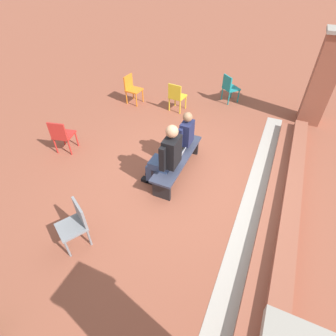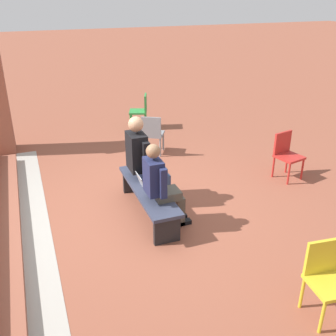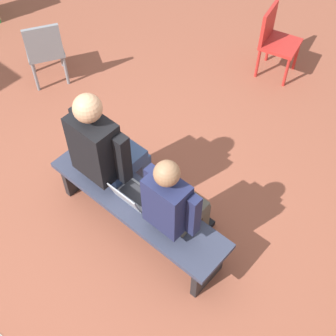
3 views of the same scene
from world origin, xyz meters
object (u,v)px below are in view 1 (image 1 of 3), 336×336
Objects in this scene: bench at (178,160)px; plastic_chair_by_pillar at (229,87)px; plastic_chair_near_bench_right at (176,95)px; plastic_chair_mid_courtyard at (132,88)px; person_student at (182,137)px; plastic_chair_far_left at (62,134)px; plastic_chair_foreground at (75,222)px; laptop at (177,156)px; person_adult at (166,155)px.

plastic_chair_by_pillar reaches higher than bench.
plastic_chair_near_bench_right is 1.45m from plastic_chair_mid_courtyard.
person_student is 1.54× the size of plastic_chair_mid_courtyard.
plastic_chair_mid_courtyard and plastic_chair_by_pillar have the same top height.
person_student is 1.54× the size of plastic_chair_far_left.
plastic_chair_foreground and plastic_chair_mid_courtyard have the same top height.
person_student is at bearing 49.49° from plastic_chair_mid_courtyard.
laptop is at bearing 23.21° from plastic_chair_near_bench_right.
plastic_chair_foreground is 4.82m from plastic_chair_near_bench_right.
plastic_chair_near_bench_right and plastic_chair_by_pillar have the same top height.
person_student is 3.40m from plastic_chair_by_pillar.
person_student is 2.43m from plastic_chair_near_bench_right.
plastic_chair_mid_courtyard is at bearing -87.80° from plastic_chair_near_bench_right.
person_student is at bearing 179.37° from person_adult.
plastic_chair_mid_courtyard is (0.06, -1.45, 0.00)m from plastic_chair_near_bench_right.
person_adult is (0.80, -0.01, 0.06)m from person_student.
plastic_chair_near_bench_right is at bearing -156.79° from laptop.
person_student is at bearing -169.87° from laptop.
person_student is at bearing 163.91° from plastic_chair_foreground.
person_adult is 1.72× the size of plastic_chair_mid_courtyard.
plastic_chair_far_left is at bearing -3.65° from plastic_chair_mid_courtyard.
laptop is 2.84m from plastic_chair_near_bench_right.
bench is at bearing -2.17° from plastic_chair_by_pillar.
laptop is (0.43, 0.08, -0.20)m from person_student.
plastic_chair_foreground is (2.25, -0.82, 0.13)m from bench.
laptop is 0.38× the size of plastic_chair_foreground.
person_student is at bearing 25.54° from plastic_chair_near_bench_right.
person_adult reaches higher than plastic_chair_by_pillar.
person_adult is 3.17m from plastic_chair_near_bench_right.
bench is 2.14× the size of plastic_chair_mid_courtyard.
plastic_chair_far_left is (2.88, -0.18, 0.00)m from plastic_chair_mid_courtyard.
laptop is 3.82m from plastic_chair_by_pillar.
person_adult is 1.72× the size of plastic_chair_far_left.
person_adult is 1.72× the size of plastic_chair_near_bench_right.
plastic_chair_mid_courtyard is at bearing -134.87° from laptop.
person_adult is 3.85m from plastic_chair_mid_courtyard.
plastic_chair_mid_courtyard is (-2.51, -2.56, 0.13)m from bench.
plastic_chair_foreground is 1.00× the size of plastic_chair_near_bench_right.
bench is 2.80m from plastic_chair_near_bench_right.
plastic_chair_by_pillar is at bearing 114.98° from plastic_chair_mid_courtyard.
plastic_chair_mid_courtyard is at bearing -134.45° from bench.
person_adult reaches higher than plastic_chair_mid_courtyard.
person_student is 0.48m from laptop.
plastic_chair_mid_courtyard is at bearing -65.02° from plastic_chair_by_pillar.
bench is at bearing -166.34° from laptop.
person_student is at bearing -3.51° from plastic_chair_by_pillar.
bench is 2.77m from plastic_chair_far_left.
plastic_chair_mid_courtyard is (-2.13, -2.49, -0.22)m from person_student.
plastic_chair_near_bench_right is at bearing -176.60° from plastic_chair_foreground.
plastic_chair_far_left is at bearing -82.23° from bench.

